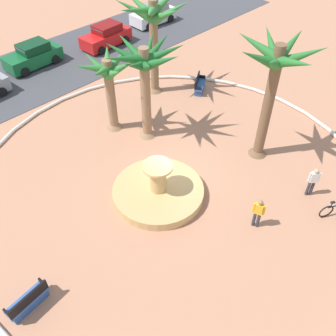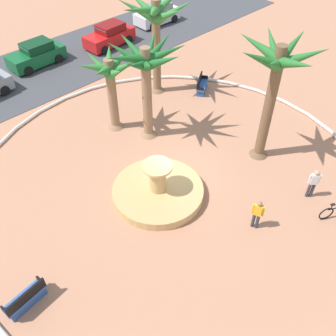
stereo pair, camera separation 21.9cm
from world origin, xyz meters
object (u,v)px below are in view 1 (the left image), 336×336
Objects in this scene: palm_tree_near_fountain at (145,69)px; palm_tree_far_side at (274,75)px; palm_tree_mid_plaza at (153,22)px; parked_car_second at (33,56)px; bicycle_red_frame at (336,209)px; parked_car_third at (106,36)px; fountain at (158,191)px; palm_tree_by_curb at (109,78)px; bench_east at (200,86)px; person_cyclist_photo at (258,212)px; person_cyclist_helmet at (313,181)px; bench_west at (28,302)px; parked_car_rightmost at (153,14)px.

palm_tree_far_side reaches higher than palm_tree_near_fountain.
parked_car_second is at bearing 113.83° from palm_tree_mid_plaza.
parked_car_third reaches higher than bicycle_red_frame.
fountain is 10.22m from palm_tree_mid_plaza.
palm_tree_by_curb is 2.77× the size of bench_east.
person_cyclist_photo is at bearing -97.13° from palm_tree_near_fountain.
palm_tree_near_fountain is 9.62m from person_cyclist_helmet.
bench_west is (-15.55, -5.49, 0.00)m from bench_east.
palm_tree_mid_plaza is 1.49× the size of parked_car_second.
bench_east is at bearing 10.65° from palm_tree_near_fountain.
bench_west is 0.41× the size of parked_car_second.
palm_tree_near_fountain is 3.32× the size of person_cyclist_helmet.
parked_car_second reaches higher than person_cyclist_photo.
bicycle_red_frame is at bearing -107.46° from bench_east.
palm_tree_by_curb is (-0.88, 1.88, -0.92)m from palm_tree_near_fountain.
person_cyclist_helmet is (0.28, 1.45, 0.54)m from bicycle_red_frame.
palm_tree_by_curb is at bearing 71.47° from fountain.
person_cyclist_photo is 19.73m from parked_car_third.
palm_tree_by_curb is at bearing 115.05° from palm_tree_near_fountain.
palm_tree_mid_plaza is at bearing -66.17° from parked_car_second.
bench_east is (8.37, 4.81, 0.06)m from fountain.
palm_tree_far_side reaches higher than parked_car_third.
palm_tree_mid_plaza is at bearing 47.58° from fountain.
parked_car_third is (3.08, 19.35, -0.15)m from person_cyclist_helmet.
palm_tree_by_curb is 11.36m from person_cyclist_helmet.
person_cyclist_helmet is (12.28, -4.34, 0.58)m from bench_west.
palm_tree_near_fountain is 3.55× the size of bicycle_red_frame.
fountain is 6.04m from palm_tree_near_fountain.
palm_tree_by_curb reaches higher than fountain.
palm_tree_by_curb is at bearing -93.43° from parked_car_second.
bench_west is 9.67m from person_cyclist_photo.
palm_tree_near_fountain is 3.33× the size of bench_west.
palm_tree_mid_plaza reaches higher than parked_car_rightmost.
palm_tree_mid_plaza reaches higher than person_cyclist_photo.
palm_tree_near_fountain reaches higher than parked_car_second.
bench_east is 0.40× the size of parked_car_rightmost.
parked_car_rightmost is at bearing 45.43° from palm_tree_near_fountain.
person_cyclist_photo is at bearing 168.22° from person_cyclist_helmet.
bench_west is 1.07× the size of bicycle_red_frame.
palm_tree_mid_plaza is at bearing 83.81° from bicycle_red_frame.
parked_car_second reaches higher than person_cyclist_helmet.
parked_car_second is at bearing 86.57° from palm_tree_by_curb.
fountain is 7.21m from bench_west.
fountain is 2.61× the size of person_cyclist_helmet.
palm_tree_far_side is 8.11m from bench_east.
palm_tree_by_curb is 0.74× the size of palm_tree_mid_plaza.
palm_tree_mid_plaza is at bearing -104.32° from parked_car_third.
person_cyclist_helmet is (-3.27, -9.82, 0.58)m from bench_east.
person_cyclist_photo is 22.71m from parked_car_rightmost.
palm_tree_mid_plaza reaches higher than person_cyclist_helmet.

